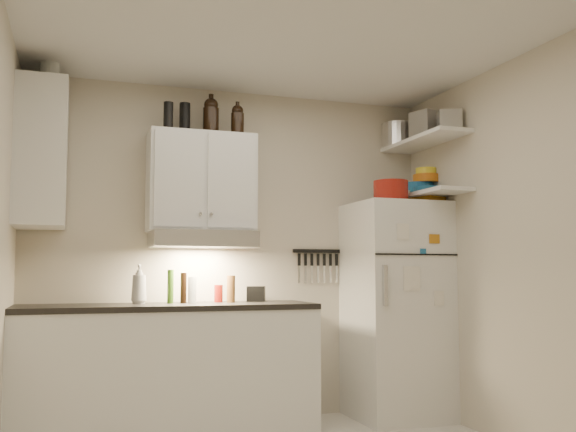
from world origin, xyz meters
name	(u,v)px	position (x,y,z in m)	size (l,w,h in m)	color
ceiling	(297,23)	(0.00, 0.00, 2.61)	(3.20, 3.00, 0.02)	silver
back_wall	(234,253)	(0.00, 1.51, 1.30)	(3.20, 0.02, 2.60)	beige
right_wall	(530,249)	(1.61, 0.00, 1.30)	(0.02, 3.00, 2.60)	beige
base_cabinet	(168,372)	(-0.55, 1.20, 0.44)	(2.10, 0.60, 0.88)	white
countertop	(169,307)	(-0.55, 1.20, 0.90)	(2.10, 0.62, 0.04)	black
upper_cabinet	(201,183)	(-0.30, 1.33, 1.83)	(0.80, 0.33, 0.75)	white
side_cabinet	(41,155)	(-1.44, 1.20, 1.95)	(0.33, 0.55, 1.00)	white
range_hood	(202,239)	(-0.30, 1.27, 1.39)	(0.76, 0.46, 0.12)	silver
fridge	(396,309)	(1.25, 1.16, 0.85)	(0.70, 0.68, 1.70)	white
shelf_hi	(424,141)	(1.45, 1.02, 2.20)	(0.30, 0.95, 0.03)	white
shelf_lo	(425,195)	(1.45, 1.02, 1.76)	(0.30, 0.95, 0.03)	white
knife_strip	(317,251)	(0.70, 1.49, 1.32)	(0.42, 0.02, 0.03)	black
dutch_oven	(391,191)	(1.13, 0.99, 1.78)	(0.27, 0.27, 0.16)	maroon
book_stack	(426,198)	(1.47, 1.04, 1.74)	(0.20, 0.25, 0.08)	#B87117
spice_jar	(406,197)	(1.35, 1.16, 1.75)	(0.07, 0.07, 0.11)	silver
stock_pot	(398,136)	(1.41, 1.39, 2.32)	(0.28, 0.28, 0.20)	silver
tin_a	(427,126)	(1.48, 1.02, 2.33)	(0.22, 0.20, 0.22)	#AAAAAD
tin_b	(449,122)	(1.52, 0.76, 2.30)	(0.17, 0.17, 0.17)	#AAAAAD
bowl_teal	(417,190)	(1.50, 1.23, 1.83)	(0.27, 0.27, 0.11)	#1A5C8F
bowl_orange	(426,179)	(1.54, 1.16, 1.92)	(0.22, 0.22, 0.07)	#C36112
bowl_yellow	(426,171)	(1.54, 1.16, 1.98)	(0.17, 0.17, 0.05)	yellow
plates	(428,191)	(1.52, 1.08, 1.81)	(0.24, 0.24, 0.06)	#1A5C8F
growler_a	(211,116)	(-0.24, 1.31, 2.34)	(0.12, 0.12, 0.29)	black
growler_b	(237,119)	(-0.04, 1.26, 2.32)	(0.10, 0.10, 0.24)	black
thermos_a	(185,119)	(-0.43, 1.37, 2.32)	(0.08, 0.08, 0.24)	black
thermos_b	(168,116)	(-0.57, 1.26, 2.30)	(0.07, 0.07, 0.21)	black
side_jar	(50,72)	(-1.40, 1.22, 2.54)	(0.13, 0.13, 0.18)	silver
soap_bottle	(139,282)	(-0.75, 1.30, 1.08)	(0.12, 0.12, 0.32)	white
pepper_mill	(231,289)	(-0.08, 1.28, 1.02)	(0.06, 0.06, 0.20)	brown
oil_bottle	(170,287)	(-0.53, 1.28, 1.04)	(0.05, 0.05, 0.24)	#376318
vinegar_bottle	(183,288)	(-0.43, 1.28, 1.03)	(0.05, 0.05, 0.22)	black
clear_bottle	(192,290)	(-0.37, 1.30, 1.02)	(0.06, 0.06, 0.19)	silver
red_jar	(218,294)	(-0.16, 1.34, 0.99)	(0.07, 0.07, 0.13)	maroon
caddy	(256,294)	(0.14, 1.36, 0.98)	(0.14, 0.10, 0.12)	black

